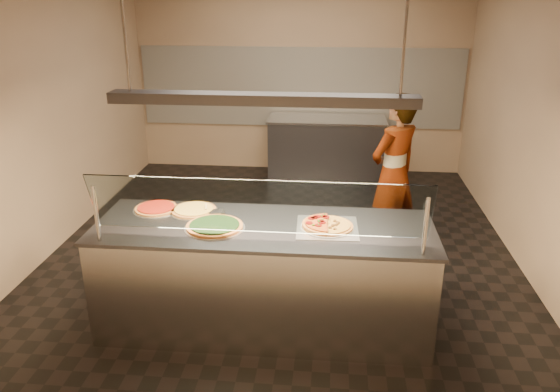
# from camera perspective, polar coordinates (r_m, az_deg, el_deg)

# --- Properties ---
(ground) EXTENTS (5.00, 6.00, 0.02)m
(ground) POSITION_cam_1_polar(r_m,az_deg,el_deg) (6.06, 0.18, -5.85)
(ground) COLOR black
(ground) RESTS_ON ground
(wall_back) EXTENTS (5.00, 0.02, 3.00)m
(wall_back) POSITION_cam_1_polar(r_m,az_deg,el_deg) (8.50, 2.14, 12.64)
(wall_back) COLOR tan
(wall_back) RESTS_ON ground
(wall_front) EXTENTS (5.00, 0.02, 3.00)m
(wall_front) POSITION_cam_1_polar(r_m,az_deg,el_deg) (2.71, -5.77, -5.77)
(wall_front) COLOR tan
(wall_front) RESTS_ON ground
(wall_left) EXTENTS (0.02, 6.00, 3.00)m
(wall_left) POSITION_cam_1_polar(r_m,az_deg,el_deg) (6.29, -23.46, 8.04)
(wall_left) COLOR tan
(wall_left) RESTS_ON ground
(wall_right) EXTENTS (0.02, 6.00, 3.00)m
(wall_right) POSITION_cam_1_polar(r_m,az_deg,el_deg) (5.87, 25.57, 6.92)
(wall_right) COLOR tan
(wall_right) RESTS_ON ground
(tile_band) EXTENTS (4.90, 0.02, 1.20)m
(tile_band) POSITION_cam_1_polar(r_m,az_deg,el_deg) (8.50, 2.11, 11.28)
(tile_band) COLOR silver
(tile_band) RESTS_ON wall_back
(serving_counter) EXTENTS (2.74, 0.94, 0.93)m
(serving_counter) POSITION_cam_1_polar(r_m,az_deg,el_deg) (4.60, -1.66, -8.39)
(serving_counter) COLOR #B7B7BC
(serving_counter) RESTS_ON ground
(sneeze_guard) EXTENTS (2.50, 0.18, 0.54)m
(sneeze_guard) POSITION_cam_1_polar(r_m,az_deg,el_deg) (3.96, -2.39, -1.19)
(sneeze_guard) COLOR #B7B7BC
(sneeze_guard) RESTS_ON serving_counter
(perforated_tray) EXTENTS (0.50, 0.50, 0.01)m
(perforated_tray) POSITION_cam_1_polar(r_m,az_deg,el_deg) (4.36, 4.96, -3.26)
(perforated_tray) COLOR silver
(perforated_tray) RESTS_ON serving_counter
(half_pizza_pepperoni) EXTENTS (0.22, 0.41, 0.05)m
(half_pizza_pepperoni) POSITION_cam_1_polar(r_m,az_deg,el_deg) (4.35, 3.70, -2.87)
(half_pizza_pepperoni) COLOR #945425
(half_pizza_pepperoni) RESTS_ON perforated_tray
(half_pizza_sausage) EXTENTS (0.21, 0.41, 0.04)m
(half_pizza_sausage) POSITION_cam_1_polar(r_m,az_deg,el_deg) (4.35, 6.24, -3.07)
(half_pizza_sausage) COLOR #945425
(half_pizza_sausage) RESTS_ON perforated_tray
(pizza_spinach) EXTENTS (0.48, 0.48, 0.03)m
(pizza_spinach) POSITION_cam_1_polar(r_m,az_deg,el_deg) (4.37, -6.85, -3.12)
(pizza_spinach) COLOR silver
(pizza_spinach) RESTS_ON serving_counter
(pizza_cheese) EXTENTS (0.41, 0.41, 0.03)m
(pizza_cheese) POSITION_cam_1_polar(r_m,az_deg,el_deg) (4.72, -8.98, -1.42)
(pizza_cheese) COLOR silver
(pizza_cheese) RESTS_ON serving_counter
(pizza_tomato) EXTENTS (0.39, 0.39, 0.03)m
(pizza_tomato) POSITION_cam_1_polar(r_m,az_deg,el_deg) (4.81, -12.79, -1.22)
(pizza_tomato) COLOR silver
(pizza_tomato) RESTS_ON serving_counter
(pizza_spatula) EXTENTS (0.22, 0.23, 0.02)m
(pizza_spatula) POSITION_cam_1_polar(r_m,az_deg,el_deg) (4.68, -7.27, -1.29)
(pizza_spatula) COLOR #B7B7BC
(pizza_spatula) RESTS_ON pizza_spinach
(prep_table) EXTENTS (1.73, 0.74, 0.93)m
(prep_table) POSITION_cam_1_polar(r_m,az_deg,el_deg) (8.25, 4.85, 4.98)
(prep_table) COLOR #434349
(prep_table) RESTS_ON ground
(worker) EXTENTS (0.74, 0.73, 1.73)m
(worker) POSITION_cam_1_polar(r_m,az_deg,el_deg) (5.95, 11.79, 2.31)
(worker) COLOR #38343D
(worker) RESTS_ON ground
(heat_lamp_housing) EXTENTS (2.30, 0.18, 0.08)m
(heat_lamp_housing) POSITION_cam_1_polar(r_m,az_deg,el_deg) (4.08, -1.88, 10.10)
(heat_lamp_housing) COLOR #434349
(heat_lamp_housing) RESTS_ON ceiling
(lamp_rod_left) EXTENTS (0.02, 0.02, 1.01)m
(lamp_rod_left) POSITION_cam_1_polar(r_m,az_deg,el_deg) (4.26, -16.06, 17.18)
(lamp_rod_left) COLOR #B7B7BC
(lamp_rod_left) RESTS_ON ceiling
(lamp_rod_right) EXTENTS (0.02, 0.02, 1.01)m
(lamp_rod_right) POSITION_cam_1_polar(r_m,az_deg,el_deg) (4.01, 13.02, 17.26)
(lamp_rod_right) COLOR #B7B7BC
(lamp_rod_right) RESTS_ON ceiling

